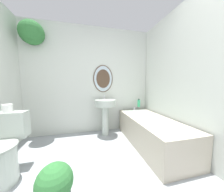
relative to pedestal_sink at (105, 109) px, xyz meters
The scene contains 7 objects.
wall_back 0.93m from the pedestal_sink, 149.76° to the left, with size 2.89×0.43×2.40m.
wall_right 1.55m from the pedestal_sink, 37.47° to the right, with size 0.06×2.38×2.40m.
pedestal_sink is the anchor object (origin of this frame).
bathtub 1.00m from the pedestal_sink, 38.53° to the right, with size 0.68×1.60×0.57m.
shampoo_bottle 0.87m from the pedestal_sink, ahead, with size 0.06×0.06×0.19m.
potted_plant 1.59m from the pedestal_sink, 116.75° to the right, with size 0.31×0.31×0.42m.
toilet_paper_roll 1.56m from the pedestal_sink, 154.05° to the right, with size 0.11×0.11×0.10m.
Camera 1 is at (-0.14, -0.37, 1.10)m, focal length 18.00 mm.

